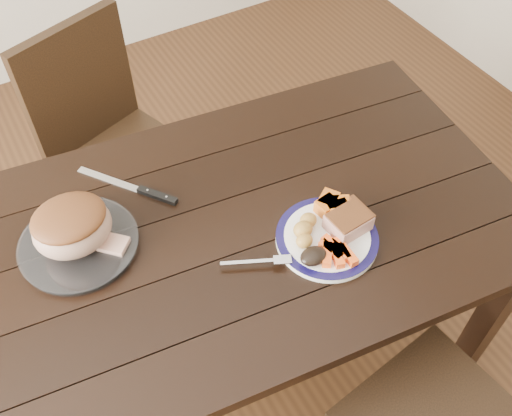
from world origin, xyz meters
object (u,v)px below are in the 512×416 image
dinner_plate (327,238)px  carving_knife (145,191)px  dining_table (227,247)px  roast_joint (72,228)px  chair_far (110,137)px  serving_platter (79,245)px  pork_slice (348,222)px  fork (262,261)px

dinner_plate → carving_knife: 0.52m
dining_table → roast_joint: 0.42m
dining_table → dinner_plate: size_ratio=6.37×
chair_far → carving_knife: bearing=65.8°
dining_table → roast_joint: bearing=160.0°
serving_platter → carving_knife: (0.22, 0.09, -0.00)m
serving_platter → roast_joint: roast_joint is taller
pork_slice → carving_knife: bearing=135.7°
carving_knife → serving_platter: bearing=-104.0°
dining_table → dinner_plate: bearing=-39.7°
serving_platter → roast_joint: size_ratio=1.51×
dinner_plate → roast_joint: 0.64m
dining_table → chair_far: (-0.10, 0.73, -0.13)m
dining_table → fork: bearing=-83.2°
dining_table → roast_joint: roast_joint is taller
chair_far → serving_platter: bearing=47.1°
serving_platter → pork_slice: bearing=-26.2°
fork → roast_joint: 0.47m
dinner_plate → serving_platter: 0.64m
pork_slice → chair_far: bearing=111.6°
pork_slice → roast_joint: (-0.62, 0.31, 0.04)m
roast_joint → carving_knife: 0.25m
dinner_plate → fork: bearing=175.1°
dining_table → dinner_plate: 0.28m
chair_far → roast_joint: bearing=47.1°
pork_slice → fork: pork_slice is taller
chair_far → carving_knife: 0.57m
chair_far → dining_table: bearing=78.0°
fork → carving_knife: 0.40m
chair_far → fork: bearing=77.9°
dining_table → fork: 0.19m
chair_far → fork: 0.93m
chair_far → pork_slice: bearing=92.2°
serving_platter → carving_knife: bearing=22.0°
pork_slice → carving_knife: pork_slice is taller
dinner_plate → dining_table: bearing=140.3°
serving_platter → pork_slice: (0.62, -0.31, 0.04)m
dining_table → pork_slice: bearing=-33.5°
carving_knife → fork: bearing=-13.2°
dinner_plate → pork_slice: (0.06, -0.00, 0.04)m
chair_far → serving_platter: size_ratio=3.13×
pork_slice → fork: bearing=175.2°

